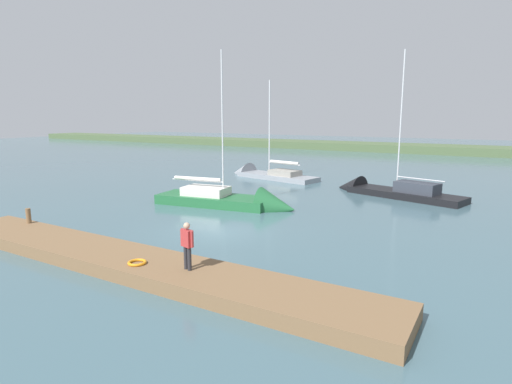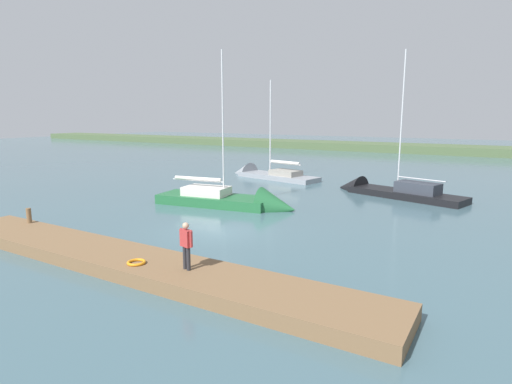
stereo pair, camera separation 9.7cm
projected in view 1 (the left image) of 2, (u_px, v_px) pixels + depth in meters
ground_plane at (219, 232)px, 20.69m from camera, size 200.00×200.00×0.00m
far_shoreline at (417, 152)px, 66.51m from camera, size 180.00×8.00×2.40m
dock_pier at (128, 261)px, 15.72m from camera, size 20.56×2.58×0.51m
mooring_post_near at (28, 216)px, 20.29m from camera, size 0.23×0.23×0.73m
life_ring_buoy at (137, 263)px, 14.72m from camera, size 0.66×0.66×0.10m
sailboat_far_right at (385, 192)px, 30.40m from camera, size 9.87×4.82×11.11m
sailboat_behind_pier at (262, 176)px, 39.29m from camera, size 9.86×4.27×9.96m
sailboat_far_left at (238, 204)px, 26.35m from camera, size 9.44×3.84×10.73m
person_on_dock at (187, 243)px, 14.02m from camera, size 0.62×0.32×1.65m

